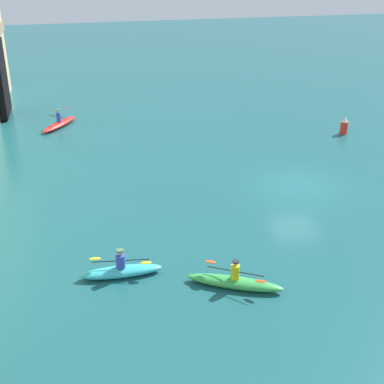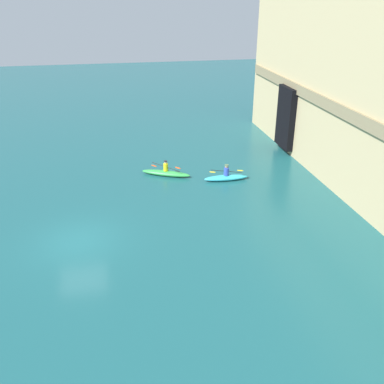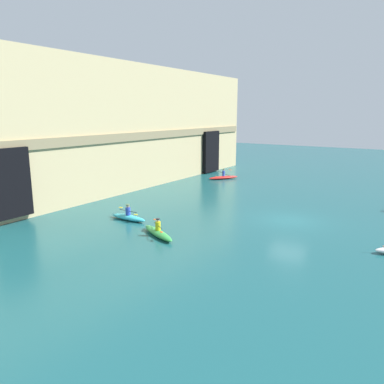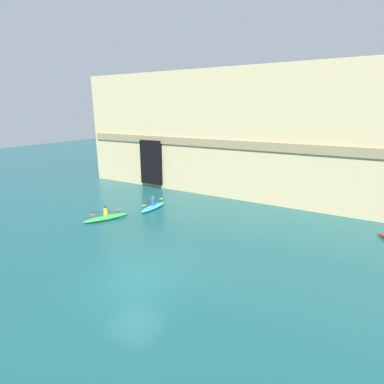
% 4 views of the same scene
% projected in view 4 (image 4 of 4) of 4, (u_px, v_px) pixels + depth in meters
% --- Properties ---
extents(ground_plane, '(120.00, 120.00, 0.00)m').
position_uv_depth(ground_plane, '(134.00, 283.00, 14.94)').
color(ground_plane, '#195156').
extents(cliff_bluff, '(42.31, 7.36, 11.93)m').
position_uv_depth(cliff_bluff, '(280.00, 135.00, 28.39)').
color(cliff_bluff, tan).
rests_on(cliff_bluff, ground).
extents(kayak_green, '(2.12, 3.44, 1.11)m').
position_uv_depth(kayak_green, '(106.00, 217.00, 23.26)').
color(kayak_green, green).
rests_on(kayak_green, ground).
extents(kayak_cyan, '(0.72, 3.05, 1.14)m').
position_uv_depth(kayak_cyan, '(153.00, 207.00, 25.75)').
color(kayak_cyan, '#33B2C6').
rests_on(kayak_cyan, ground).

